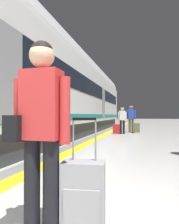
# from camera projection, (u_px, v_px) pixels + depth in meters

# --- Properties ---
(safety_line_strip) EXTENTS (0.36, 80.00, 0.01)m
(safety_line_strip) POSITION_uv_depth(u_px,v_px,m) (103.00, 135.00, 10.62)
(safety_line_strip) COLOR yellow
(safety_line_strip) RESTS_ON ground
(tactile_edge_band) EXTENTS (0.53, 80.00, 0.01)m
(tactile_edge_band) POSITION_uv_depth(u_px,v_px,m) (98.00, 135.00, 10.69)
(tactile_edge_band) COLOR slate
(tactile_edge_band) RESTS_ON ground
(high_speed_train) EXTENTS (2.94, 29.36, 4.97)m
(high_speed_train) POSITION_uv_depth(u_px,v_px,m) (47.00, 83.00, 8.76)
(high_speed_train) COLOR #38383D
(high_speed_train) RESTS_ON ground
(traveller_foreground) EXTENTS (0.55, 0.29, 1.73)m
(traveller_foreground) POSITION_uv_depth(u_px,v_px,m) (40.00, 123.00, 1.76)
(traveller_foreground) COLOR black
(traveller_foreground) RESTS_ON ground
(rolling_suitcase_foreground) EXTENTS (0.41, 0.28, 1.05)m
(rolling_suitcase_foreground) POSITION_uv_depth(u_px,v_px,m) (83.00, 195.00, 1.77)
(rolling_suitcase_foreground) COLOR #9E9EA3
(rolling_suitcase_foreground) RESTS_ON ground
(passenger_near) EXTENTS (0.53, 0.22, 1.71)m
(passenger_near) POSITION_uv_depth(u_px,v_px,m) (131.00, 116.00, 12.24)
(passenger_near) COLOR brown
(passenger_near) RESTS_ON ground
(suitcase_near) EXTENTS (0.41, 0.29, 0.59)m
(suitcase_near) POSITION_uv_depth(u_px,v_px,m) (136.00, 128.00, 11.84)
(suitcase_near) COLOR #596038
(suitcase_near) RESTS_ON ground
(passenger_mid) EXTENTS (0.48, 0.24, 1.57)m
(passenger_mid) POSITION_uv_depth(u_px,v_px,m) (122.00, 118.00, 11.39)
(passenger_mid) COLOR black
(passenger_mid) RESTS_ON ground
(suitcase_mid) EXTENTS (0.42, 0.31, 0.56)m
(suitcase_mid) POSITION_uv_depth(u_px,v_px,m) (116.00, 129.00, 11.26)
(suitcase_mid) COLOR #A51E1E
(suitcase_mid) RESTS_ON ground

